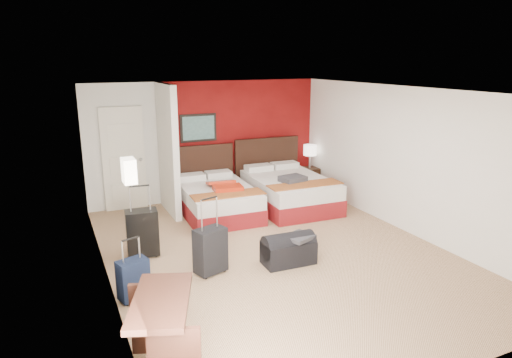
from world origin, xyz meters
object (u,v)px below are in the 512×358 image
suitcase_charcoal (210,252)px  table_lamp (310,156)px  desk (163,338)px  red_suitcase_open (224,186)px  suitcase_navy (133,281)px  bed_right (289,192)px  suitcase_black (142,234)px  nightstand (309,179)px  bed_left (218,201)px  duffel_bag (288,251)px

suitcase_charcoal → table_lamp: bearing=23.6°
suitcase_charcoal → desk: (-1.12, -1.90, 0.10)m
red_suitcase_open → suitcase_navy: bearing=-123.5°
desk → bed_right: bearing=69.4°
suitcase_black → suitcase_navy: suitcase_black is taller
bed_right → desk: desk is taller
bed_right → suitcase_black: size_ratio=2.88×
desk → red_suitcase_open: bearing=82.8°
suitcase_navy → desk: 1.61m
red_suitcase_open → suitcase_black: (-1.80, -1.22, -0.25)m
bed_right → red_suitcase_open: 1.44m
suitcase_charcoal → suitcase_navy: suitcase_charcoal is taller
suitcase_black → suitcase_navy: size_ratio=1.39×
table_lamp → nightstand: bearing=0.0°
table_lamp → desk: table_lamp is taller
bed_left → duffel_bag: size_ratio=2.45×
suitcase_charcoal → desk: size_ratio=0.63×
suitcase_charcoal → suitcase_navy: (-1.12, -0.30, -0.06)m
bed_right → red_suitcase_open: (-1.41, 0.01, 0.30)m
nightstand → duffel_bag: size_ratio=0.69×
bed_left → red_suitcase_open: red_suitcase_open is taller
table_lamp → desk: size_ratio=0.53×
nightstand → suitcase_charcoal: bearing=-135.2°
red_suitcase_open → suitcase_black: size_ratio=1.04×
table_lamp → suitcase_charcoal: table_lamp is taller
suitcase_navy → duffel_bag: bearing=-13.3°
bed_left → bed_right: size_ratio=0.92×
duffel_bag → suitcase_black: bearing=150.9°
suitcase_black → duffel_bag: bearing=-25.1°
duffel_bag → desk: 2.86m
table_lamp → bed_left: bearing=-162.7°
red_suitcase_open → duffel_bag: (0.11, -2.37, -0.41)m
bed_left → desk: desk is taller
bed_left → duffel_bag: bearing=-82.5°
suitcase_black → red_suitcase_open: bearing=40.2°
red_suitcase_open → suitcase_navy: size_ratio=1.44×
table_lamp → suitcase_charcoal: bearing=-138.3°
nightstand → suitcase_charcoal: size_ratio=0.82×
nightstand → red_suitcase_open: bearing=-156.8°
bed_right → suitcase_charcoal: (-2.46, -2.19, 0.01)m
red_suitcase_open → desk: 4.64m
table_lamp → suitcase_black: size_ratio=0.75×
nightstand → suitcase_black: (-4.21, -2.10, 0.09)m
red_suitcase_open → nightstand: bearing=27.4°
bed_left → table_lamp: size_ratio=3.52×
bed_left → red_suitcase_open: (0.10, -0.10, 0.33)m
table_lamp → suitcase_navy: table_lamp is taller
bed_right → table_lamp: 1.42m
bed_right → table_lamp: (1.00, 0.89, 0.48)m
suitcase_navy → duffel_bag: 2.28m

